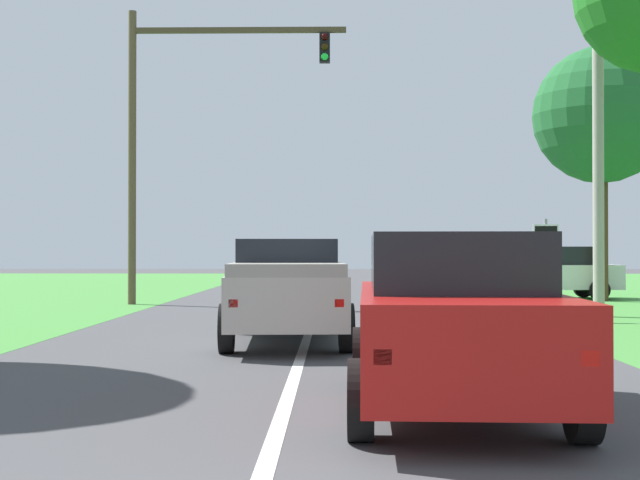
{
  "coord_description": "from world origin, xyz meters",
  "views": [
    {
      "loc": [
        0.53,
        -3.14,
        1.66
      ],
      "look_at": [
        0.13,
        19.97,
        1.92
      ],
      "focal_mm": 49.11,
      "sensor_mm": 36.0,
      "label": 1
    }
  ],
  "objects_px": {
    "traffic_light": "(182,115)",
    "crossing_suv_far": "(551,271)",
    "keep_moving_sign": "(546,255)",
    "utility_pole_right": "(598,111)",
    "pickup_truck_lead": "(287,289)",
    "oak_tree_right": "(602,116)",
    "red_suv_near": "(452,316)"
  },
  "relations": [
    {
      "from": "oak_tree_right",
      "to": "utility_pole_right",
      "type": "xyz_separation_m",
      "value": [
        -2.09,
        -6.56,
        -0.89
      ]
    },
    {
      "from": "red_suv_near",
      "to": "oak_tree_right",
      "type": "xyz_separation_m",
      "value": [
        7.43,
        19.26,
        5.05
      ]
    },
    {
      "from": "traffic_light",
      "to": "crossing_suv_far",
      "type": "bearing_deg",
      "value": 15.41
    },
    {
      "from": "red_suv_near",
      "to": "oak_tree_right",
      "type": "distance_m",
      "value": 21.25
    },
    {
      "from": "traffic_light",
      "to": "utility_pole_right",
      "type": "height_order",
      "value": "utility_pole_right"
    },
    {
      "from": "pickup_truck_lead",
      "to": "crossing_suv_far",
      "type": "xyz_separation_m",
      "value": [
        8.22,
        14.21,
        -0.03
      ]
    },
    {
      "from": "keep_moving_sign",
      "to": "utility_pole_right",
      "type": "bearing_deg",
      "value": 39.3
    },
    {
      "from": "pickup_truck_lead",
      "to": "oak_tree_right",
      "type": "bearing_deg",
      "value": 53.32
    },
    {
      "from": "oak_tree_right",
      "to": "crossing_suv_far",
      "type": "height_order",
      "value": "oak_tree_right"
    },
    {
      "from": "red_suv_near",
      "to": "traffic_light",
      "type": "relative_size",
      "value": 0.56
    },
    {
      "from": "oak_tree_right",
      "to": "traffic_light",
      "type": "bearing_deg",
      "value": -171.95
    },
    {
      "from": "oak_tree_right",
      "to": "utility_pole_right",
      "type": "bearing_deg",
      "value": -107.69
    },
    {
      "from": "traffic_light",
      "to": "oak_tree_right",
      "type": "height_order",
      "value": "traffic_light"
    },
    {
      "from": "crossing_suv_far",
      "to": "utility_pole_right",
      "type": "bearing_deg",
      "value": -95.66
    },
    {
      "from": "keep_moving_sign",
      "to": "crossing_suv_far",
      "type": "relative_size",
      "value": 0.52
    },
    {
      "from": "red_suv_near",
      "to": "pickup_truck_lead",
      "type": "distance_m",
      "value": 6.81
    },
    {
      "from": "red_suv_near",
      "to": "oak_tree_right",
      "type": "height_order",
      "value": "oak_tree_right"
    },
    {
      "from": "traffic_light",
      "to": "oak_tree_right",
      "type": "relative_size",
      "value": 1.09
    },
    {
      "from": "pickup_truck_lead",
      "to": "utility_pole_right",
      "type": "height_order",
      "value": "utility_pole_right"
    },
    {
      "from": "keep_moving_sign",
      "to": "crossing_suv_far",
      "type": "bearing_deg",
      "value": 75.44
    },
    {
      "from": "traffic_light",
      "to": "oak_tree_right",
      "type": "distance_m",
      "value": 13.47
    },
    {
      "from": "pickup_truck_lead",
      "to": "oak_tree_right",
      "type": "xyz_separation_m",
      "value": [
        9.52,
        12.78,
        5.06
      ]
    },
    {
      "from": "keep_moving_sign",
      "to": "utility_pole_right",
      "type": "height_order",
      "value": "utility_pole_right"
    },
    {
      "from": "traffic_light",
      "to": "keep_moving_sign",
      "type": "relative_size",
      "value": 3.75
    },
    {
      "from": "red_suv_near",
      "to": "keep_moving_sign",
      "type": "height_order",
      "value": "keep_moving_sign"
    },
    {
      "from": "pickup_truck_lead",
      "to": "keep_moving_sign",
      "type": "relative_size",
      "value": 2.38
    },
    {
      "from": "red_suv_near",
      "to": "utility_pole_right",
      "type": "height_order",
      "value": "utility_pole_right"
    },
    {
      "from": "pickup_truck_lead",
      "to": "utility_pole_right",
      "type": "bearing_deg",
      "value": 39.94
    },
    {
      "from": "keep_moving_sign",
      "to": "utility_pole_right",
      "type": "distance_m",
      "value": 4.16
    },
    {
      "from": "keep_moving_sign",
      "to": "oak_tree_right",
      "type": "xyz_separation_m",
      "value": [
        3.72,
        7.9,
        4.49
      ]
    },
    {
      "from": "utility_pole_right",
      "to": "crossing_suv_far",
      "type": "bearing_deg",
      "value": 84.34
    },
    {
      "from": "crossing_suv_far",
      "to": "oak_tree_right",
      "type": "bearing_deg",
      "value": -47.73
    }
  ]
}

